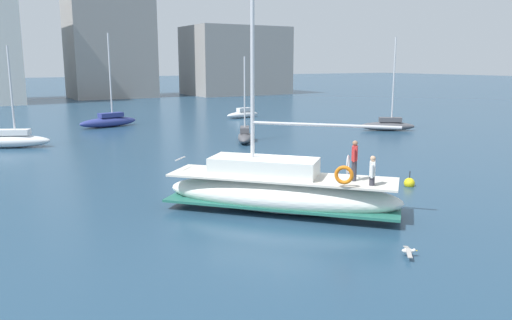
{
  "coord_description": "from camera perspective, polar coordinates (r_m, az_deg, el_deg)",
  "views": [
    {
      "loc": [
        -11.74,
        -17.36,
        5.97
      ],
      "look_at": [
        -0.94,
        1.16,
        1.8
      ],
      "focal_mm": 35.36,
      "sensor_mm": 36.0,
      "label": 1
    }
  ],
  "objects": [
    {
      "name": "moored_catamaran",
      "position": [
        49.24,
        -16.32,
        4.31
      ],
      "size": [
        5.8,
        2.58,
        8.6
      ],
      "color": "navy",
      "rests_on": "ground"
    },
    {
      "name": "waterfront_buildings",
      "position": [
        87.78,
        -23.52,
        12.49
      ],
      "size": [
        87.4,
        18.57,
        25.5
      ],
      "color": "gray",
      "rests_on": "ground"
    },
    {
      "name": "moored_sloop_near",
      "position": [
        46.22,
        14.68,
        3.91
      ],
      "size": [
        4.64,
        3.55,
        8.06
      ],
      "color": "#4C4C51",
      "rests_on": "ground"
    },
    {
      "name": "main_sailboat",
      "position": [
        20.39,
        2.64,
        -3.38
      ],
      "size": [
        8.29,
        8.67,
        12.71
      ],
      "color": "white",
      "rests_on": "ground"
    },
    {
      "name": "moored_ketch_distant",
      "position": [
        55.19,
        -1.49,
        5.29
      ],
      "size": [
        4.32,
        1.74,
        6.07
      ],
      "color": "silver",
      "rests_on": "ground"
    },
    {
      "name": "seagull",
      "position": [
        16.64,
        16.84,
        -9.79
      ],
      "size": [
        0.73,
        0.88,
        0.17
      ],
      "color": "silver",
      "rests_on": "ground"
    },
    {
      "name": "moored_sloop_far",
      "position": [
        39.77,
        -26.06,
        2.09
      ],
      "size": [
        5.62,
        3.48,
        7.1
      ],
      "color": "silver",
      "rests_on": "ground"
    },
    {
      "name": "ground_plane",
      "position": [
        21.79,
        3.67,
        -4.92
      ],
      "size": [
        400.0,
        400.0,
        0.0
      ],
      "primitive_type": "plane",
      "color": "navy"
    },
    {
      "name": "moored_cutter_right",
      "position": [
        38.45,
        -1.28,
        2.81
      ],
      "size": [
        3.1,
        4.31,
        6.4
      ],
      "color": "#4C4C51",
      "rests_on": "ground"
    },
    {
      "name": "mooring_buoy",
      "position": [
        25.78,
        16.95,
        -2.51
      ],
      "size": [
        0.52,
        0.52,
        0.86
      ],
      "color": "yellow",
      "rests_on": "ground"
    }
  ]
}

